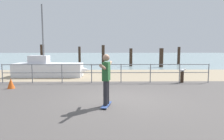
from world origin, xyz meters
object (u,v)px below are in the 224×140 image
at_px(skateboard, 106,105).
at_px(traffic_cone, 11,84).
at_px(sailboat, 51,69).
at_px(bollard_short, 182,77).
at_px(seagull, 183,70).
at_px(skateboarder, 106,76).

height_order(skateboard, traffic_cone, traffic_cone).
xyz_separation_m(sailboat, traffic_cone, (-0.79, -3.96, -0.27)).
relative_size(bollard_short, seagull, 1.33).
bearing_deg(sailboat, skateboard, -61.94).
distance_m(skateboarder, traffic_cone, 5.48).
distance_m(skateboard, traffic_cone, 5.43).
bearing_deg(bollard_short, skateboarder, -132.46).
bearing_deg(skateboarder, skateboard, -116.57).
height_order(bollard_short, traffic_cone, bollard_short).
height_order(bollard_short, seagull, seagull).
distance_m(sailboat, traffic_cone, 4.05).
distance_m(skateboard, skateboarder, 0.95).
height_order(skateboard, bollard_short, bollard_short).
bearing_deg(skateboard, seagull, 47.47).
bearing_deg(traffic_cone, bollard_short, 9.65).
bearing_deg(traffic_cone, skateboarder, -33.77).
bearing_deg(skateboard, traffic_cone, 146.23).
height_order(sailboat, skateboarder, sailboat).
distance_m(sailboat, seagull, 8.22).
xyz_separation_m(sailboat, skateboarder, (3.72, -6.98, 0.50)).
bearing_deg(skateboard, sailboat, 118.06).
xyz_separation_m(bollard_short, seagull, (0.02, 0.01, 0.39)).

